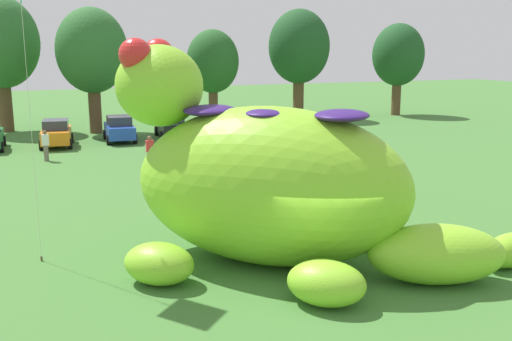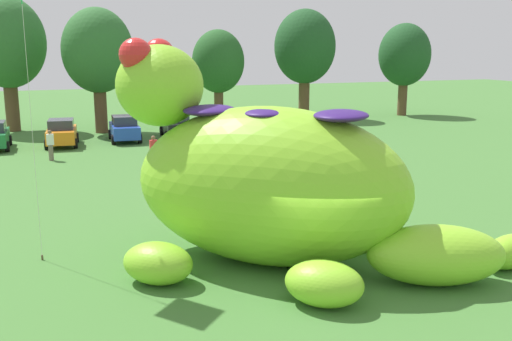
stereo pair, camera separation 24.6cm
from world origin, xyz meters
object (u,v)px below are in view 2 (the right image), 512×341
car_orange (62,133)px  spectator_mid_field (51,145)px  giant_inflatable_creature (270,183)px  car_blue (124,128)px  spectator_wandering (154,152)px  car_black (176,125)px

car_orange → spectator_mid_field: (-0.90, -4.94, -0.01)m
giant_inflatable_creature → spectator_mid_field: size_ratio=6.92×
giant_inflatable_creature → car_orange: size_ratio=2.77×
car_blue → spectator_wandering: car_blue is taller
car_black → spectator_wandering: bearing=-110.3°
car_orange → car_blue: (4.04, 0.53, 0.00)m
spectator_mid_field → spectator_wandering: same height
spectator_mid_field → spectator_wandering: bearing=-41.0°
spectator_mid_field → spectator_wandering: (4.87, -4.22, 0.00)m
car_black → spectator_mid_field: bearing=-145.8°
car_orange → car_blue: bearing=7.5°
car_black → spectator_mid_field: car_black is taller
car_black → car_blue: bearing=-174.3°
car_blue → car_orange: bearing=-172.5°
car_black → spectator_wandering: 10.72m
spectator_wandering → spectator_mid_field: bearing=139.0°
giant_inflatable_creature → car_blue: 24.41m
car_orange → car_blue: same height
car_orange → car_blue: size_ratio=1.02×
giant_inflatable_creature → car_orange: 24.25m
giant_inflatable_creature → car_blue: size_ratio=2.82×
car_blue → giant_inflatable_creature: bearing=-89.5°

